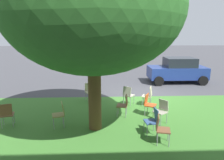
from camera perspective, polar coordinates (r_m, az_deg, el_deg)
The scene contains 14 objects.
ground at distance 11.22m, azimuth 8.84°, elevation -4.16°, with size 80.00×80.00×0.00m, color #424247.
grass_verge at distance 8.30m, azimuth 13.15°, elevation -10.67°, with size 48.00×6.00×0.01m, color #3D752D.
street_tree at distance 6.79m, azimuth -5.22°, elevation 18.87°, with size 5.57×5.57×6.06m.
chair_0 at distance 9.56m, azimuth 4.44°, elevation -3.85°, with size 0.58×0.58×0.88m.
chair_1 at distance 10.17m, azimuth -6.13°, elevation -2.84°, with size 0.55×0.56×0.88m.
chair_2 at distance 7.02m, azimuth 11.18°, elevation -10.52°, with size 0.46×0.45×0.88m.
chair_3 at distance 8.50m, azimuth 10.03°, elevation -6.20°, with size 0.57×0.56×0.88m.
chair_4 at distance 7.91m, azimuth 13.40°, elevation -7.86°, with size 0.58×0.58×0.88m.
chair_5 at distance 6.52m, azimuth 13.24°, elevation -12.52°, with size 0.50×0.50×0.88m.
chair_6 at distance 7.64m, azimuth -14.04°, elevation -8.67°, with size 0.52×0.51×0.88m.
chair_7 at distance 8.24m, azimuth -26.87°, elevation -8.12°, with size 0.51×0.52×0.88m.
chair_8 at distance 8.29m, azimuth 3.26°, elevation -6.52°, with size 0.50×0.49×0.88m.
chair_9 at distance 9.60m, azimuth 9.95°, elevation -3.94°, with size 0.53×0.53×0.88m.
parked_car at distance 14.37m, azimuth 17.50°, elevation 2.64°, with size 3.70×1.92×1.65m.
Camera 1 is at (2.17, 10.50, 3.30)m, focal length 33.39 mm.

